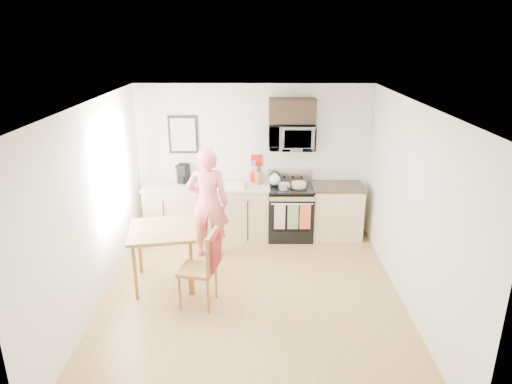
{
  "coord_description": "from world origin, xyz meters",
  "views": [
    {
      "loc": [
        0.07,
        -5.34,
        3.38
      ],
      "look_at": [
        0.04,
        1.0,
        1.16
      ],
      "focal_mm": 32.0,
      "sensor_mm": 36.0,
      "label": 1
    }
  ],
  "objects_px": {
    "range": "(290,213)",
    "dining_table": "(163,235)",
    "microwave": "(292,137)",
    "person": "(208,203)",
    "chair": "(208,259)",
    "cake": "(299,185)"
  },
  "relations": [
    {
      "from": "cake",
      "to": "range",
      "type": "bearing_deg",
      "value": 147.9
    },
    {
      "from": "dining_table",
      "to": "chair",
      "type": "xyz_separation_m",
      "value": [
        0.69,
        -0.56,
        -0.07
      ]
    },
    {
      "from": "range",
      "to": "person",
      "type": "height_order",
      "value": "person"
    },
    {
      "from": "person",
      "to": "cake",
      "type": "distance_m",
      "value": 1.6
    },
    {
      "from": "chair",
      "to": "dining_table",
      "type": "bearing_deg",
      "value": 151.29
    },
    {
      "from": "microwave",
      "to": "chair",
      "type": "height_order",
      "value": "microwave"
    },
    {
      "from": "range",
      "to": "microwave",
      "type": "bearing_deg",
      "value": 90.06
    },
    {
      "from": "dining_table",
      "to": "cake",
      "type": "bearing_deg",
      "value": 37.03
    },
    {
      "from": "range",
      "to": "dining_table",
      "type": "height_order",
      "value": "range"
    },
    {
      "from": "chair",
      "to": "person",
      "type": "bearing_deg",
      "value": 106.31
    },
    {
      "from": "chair",
      "to": "microwave",
      "type": "bearing_deg",
      "value": 72.61
    },
    {
      "from": "person",
      "to": "chair",
      "type": "height_order",
      "value": "person"
    },
    {
      "from": "person",
      "to": "dining_table",
      "type": "distance_m",
      "value": 1.04
    },
    {
      "from": "person",
      "to": "dining_table",
      "type": "height_order",
      "value": "person"
    },
    {
      "from": "microwave",
      "to": "person",
      "type": "distance_m",
      "value": 1.79
    },
    {
      "from": "person",
      "to": "cake",
      "type": "relative_size",
      "value": 5.92
    },
    {
      "from": "person",
      "to": "chair",
      "type": "distance_m",
      "value": 1.45
    },
    {
      "from": "microwave",
      "to": "person",
      "type": "xyz_separation_m",
      "value": [
        -1.34,
        -0.82,
        -0.87
      ]
    },
    {
      "from": "person",
      "to": "chair",
      "type": "bearing_deg",
      "value": 94.85
    },
    {
      "from": "range",
      "to": "dining_table",
      "type": "xyz_separation_m",
      "value": [
        -1.87,
        -1.59,
        0.31
      ]
    },
    {
      "from": "cake",
      "to": "microwave",
      "type": "bearing_deg",
      "value": 124.54
    },
    {
      "from": "microwave",
      "to": "person",
      "type": "height_order",
      "value": "microwave"
    }
  ]
}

